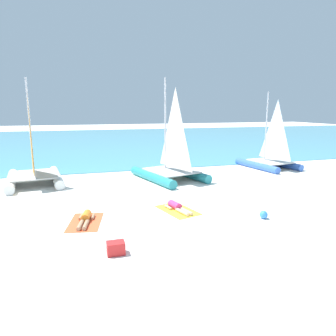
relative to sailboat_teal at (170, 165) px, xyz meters
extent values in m
plane|color=white|center=(-0.90, 2.94, -0.85)|extent=(120.00, 120.00, 0.00)
cube|color=#4C9EB7|center=(-0.90, 22.94, -0.83)|extent=(120.00, 40.00, 0.05)
cylinder|color=teal|center=(-1.14, -0.18, -0.60)|extent=(1.68, 4.35, 0.50)
cylinder|color=teal|center=(1.07, 0.44, -0.60)|extent=(1.68, 4.35, 0.50)
cube|color=silver|center=(0.02, -0.07, -0.32)|extent=(2.97, 3.32, 0.06)
cylinder|color=silver|center=(-0.15, 0.53, 2.26)|extent=(0.10, 0.10, 5.21)
pyramid|color=white|center=(0.13, -0.46, 2.10)|extent=(0.69, 2.22, 4.38)
cylinder|color=blue|center=(6.47, 1.29, -0.63)|extent=(1.06, 3.94, 0.45)
cylinder|color=blue|center=(8.50, 1.61, -0.63)|extent=(1.06, 3.94, 0.45)
cube|color=silver|center=(7.52, 1.27, -0.38)|extent=(2.42, 2.80, 0.06)
cylinder|color=silver|center=(7.43, 1.82, 1.93)|extent=(0.09, 0.09, 4.67)
pyramid|color=white|center=(7.58, 0.91, 1.79)|extent=(0.38, 2.04, 3.92)
cylinder|color=white|center=(-8.51, 1.05, -0.60)|extent=(1.08, 4.34, 0.49)
cylinder|color=white|center=(-6.27, 1.36, -0.60)|extent=(1.08, 4.34, 0.49)
cube|color=silver|center=(-7.37, 1.01, -0.33)|extent=(2.62, 3.05, 0.06)
cylinder|color=silver|center=(-7.45, 1.62, 2.21)|extent=(0.10, 0.10, 5.14)
pyramid|color=orange|center=(-7.31, 0.61, 2.06)|extent=(0.37, 2.25, 4.32)
cube|color=#EA5933|center=(-4.89, -5.54, -0.85)|extent=(1.44, 2.08, 0.01)
cylinder|color=orange|center=(-4.85, -5.35, -0.69)|extent=(0.41, 0.67, 0.30)
sphere|color=tan|center=(-4.77, -4.95, -0.69)|extent=(0.22, 0.22, 0.22)
cylinder|color=tan|center=(-5.06, -5.97, -0.77)|extent=(0.29, 0.79, 0.14)
cylinder|color=tan|center=(-4.89, -6.00, -0.77)|extent=(0.29, 0.79, 0.14)
cylinder|color=tan|center=(-5.04, -5.15, -0.78)|extent=(0.18, 0.46, 0.10)
cylinder|color=tan|center=(-4.60, -5.24, -0.78)|extent=(0.18, 0.46, 0.10)
cube|color=yellow|center=(-1.30, -5.27, -0.85)|extent=(1.57, 2.12, 0.01)
cylinder|color=#D83372|center=(-1.35, -5.07, -0.69)|extent=(0.45, 0.68, 0.30)
sphere|color=#D8AD84|center=(-1.46, -4.68, -0.69)|extent=(0.22, 0.22, 0.22)
cylinder|color=#D8AD84|center=(-1.27, -5.72, -0.77)|extent=(0.34, 0.79, 0.14)
cylinder|color=#D8AD84|center=(-1.09, -5.68, -0.77)|extent=(0.34, 0.79, 0.14)
cylinder|color=#D8AD84|center=(-1.61, -4.98, -0.78)|extent=(0.22, 0.46, 0.10)
cylinder|color=#D8AD84|center=(-1.18, -4.86, -0.78)|extent=(0.22, 0.46, 0.10)
sphere|color=#337FE5|center=(1.47, -7.05, -0.70)|extent=(0.30, 0.30, 0.30)
cube|color=red|center=(-4.13, -8.29, -0.67)|extent=(0.50, 0.36, 0.36)
camera|label=1|loc=(-4.95, -16.21, 3.16)|focal=32.22mm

